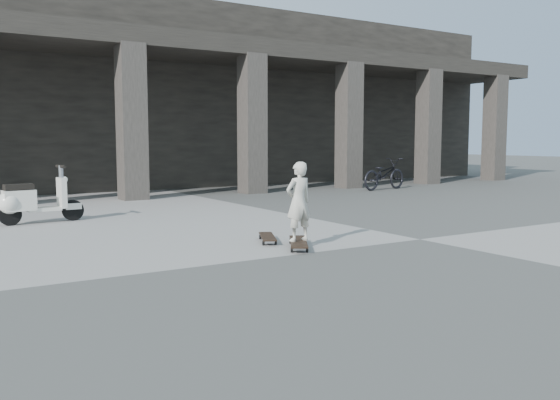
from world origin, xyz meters
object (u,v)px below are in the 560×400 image
skateboard_spare (268,237)px  scooter (27,201)px  child (299,202)px  longboard (298,242)px  bicycle (384,174)px

skateboard_spare → scooter: bearing=59.8°
skateboard_spare → child: 0.90m
longboard → bicycle: bearing=-17.1°
longboard → skateboard_spare: size_ratio=1.22×
longboard → bicycle: bicycle is taller
skateboard_spare → bicycle: (7.95, 6.24, 0.42)m
longboard → skateboard_spare: longboard is taller
child → longboard: bearing=149.6°
bicycle → child: bearing=122.0°
skateboard_spare → scooter: 4.88m
scooter → bicycle: bearing=6.7°
scooter → bicycle: scooter is taller
bicycle → scooter: bearing=92.4°
child → scooter: (-2.90, 4.66, -0.24)m
skateboard_spare → child: size_ratio=0.71×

